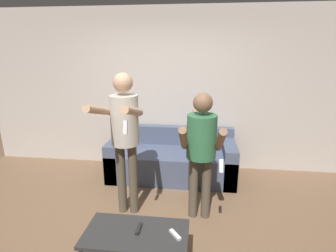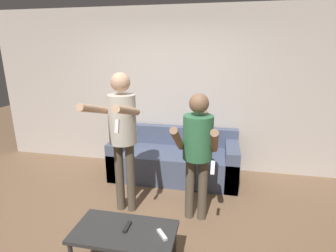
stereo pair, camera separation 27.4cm
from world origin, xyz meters
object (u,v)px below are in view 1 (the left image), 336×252
(person_standing_left, at_px, (124,129))
(person_standing_right, at_px, (201,144))
(couch, at_px, (172,160))
(person_seated, at_px, (198,142))
(remote_near, at_px, (175,235))
(remote_far, at_px, (139,229))
(coffee_table, at_px, (136,236))

(person_standing_left, xyz_separation_m, person_standing_right, (0.91, 0.00, -0.15))
(couch, relative_size, person_seated, 1.67)
(remote_near, bearing_deg, remote_far, 173.19)
(person_standing_left, bearing_deg, person_seated, 46.43)
(person_standing_left, height_order, person_standing_right, person_standing_left)
(couch, height_order, person_standing_left, person_standing_left)
(coffee_table, bearing_deg, remote_far, 63.84)
(coffee_table, height_order, remote_near, remote_near)
(couch, height_order, person_seated, person_seated)
(person_standing_left, relative_size, person_seated, 1.47)
(couch, relative_size, remote_near, 14.39)
(person_seated, distance_m, coffee_table, 1.91)
(couch, relative_size, remote_far, 13.36)
(person_standing_left, bearing_deg, remote_near, -52.73)
(coffee_table, distance_m, remote_far, 0.07)
(person_standing_right, bearing_deg, remote_far, -122.59)
(coffee_table, xyz_separation_m, remote_near, (0.36, -0.01, 0.06))
(person_standing_left, height_order, person_seated, person_standing_left)
(couch, distance_m, person_seated, 0.60)
(remote_far, bearing_deg, person_standing_right, 57.41)
(person_standing_right, height_order, remote_near, person_standing_right)
(person_standing_right, relative_size, remote_near, 11.19)
(person_seated, relative_size, coffee_table, 1.27)
(remote_near, bearing_deg, coffee_table, 179.07)
(remote_far, bearing_deg, person_seated, 73.85)
(coffee_table, bearing_deg, remote_near, -0.93)
(couch, height_order, person_standing_right, person_standing_right)
(couch, bearing_deg, person_standing_left, -112.68)
(person_seated, height_order, remote_far, person_seated)
(coffee_table, bearing_deg, person_standing_left, 110.26)
(remote_near, bearing_deg, person_standing_left, 127.27)
(person_standing_left, distance_m, remote_near, 1.33)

